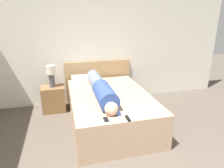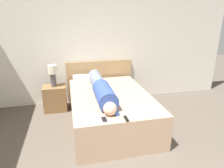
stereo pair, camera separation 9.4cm
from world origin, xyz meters
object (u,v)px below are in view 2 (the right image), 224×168
at_px(person_lying, 101,89).
at_px(tv_remote, 126,119).
at_px(bed, 110,109).
at_px(table_lamp, 53,73).
at_px(cell_phone, 104,119).
at_px(pillow_near_headboard, 86,79).
at_px(nightstand, 55,98).

distance_m(person_lying, tv_remote, 0.93).
relative_size(bed, tv_remote, 13.80).
bearing_deg(table_lamp, cell_phone, -66.38).
distance_m(bed, table_lamp, 1.42).
height_order(tv_remote, cell_phone, tv_remote).
relative_size(table_lamp, tv_remote, 3.03).
xyz_separation_m(bed, person_lying, (-0.17, -0.05, 0.43)).
height_order(table_lamp, tv_remote, table_lamp).
relative_size(table_lamp, person_lying, 0.26).
xyz_separation_m(pillow_near_headboard, cell_phone, (0.07, -1.68, -0.06)).
xyz_separation_m(nightstand, table_lamp, (0.00, 0.00, 0.55)).
bearing_deg(bed, person_lying, -162.03).
distance_m(person_lying, pillow_near_headboard, 0.86).
bearing_deg(bed, nightstand, 141.48).
height_order(pillow_near_headboard, cell_phone, pillow_near_headboard).
height_order(bed, pillow_near_headboard, pillow_near_headboard).
distance_m(pillow_near_headboard, tv_remote, 1.78).
bearing_deg(cell_phone, table_lamp, 113.62).
bearing_deg(pillow_near_headboard, table_lamp, 177.16).
height_order(person_lying, pillow_near_headboard, person_lying).
relative_size(bed, person_lying, 1.20).
height_order(bed, table_lamp, table_lamp).
height_order(nightstand, table_lamp, table_lamp).
height_order(table_lamp, cell_phone, table_lamp).
bearing_deg(tv_remote, pillow_near_headboard, 101.94).
height_order(table_lamp, pillow_near_headboard, table_lamp).
xyz_separation_m(person_lying, cell_phone, (-0.11, -0.84, -0.13)).
xyz_separation_m(nightstand, tv_remote, (1.05, -1.78, 0.33)).
bearing_deg(tv_remote, bed, 91.12).
relative_size(table_lamp, cell_phone, 3.50).
bearing_deg(cell_phone, bed, 72.79).
bearing_deg(nightstand, bed, -38.52).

